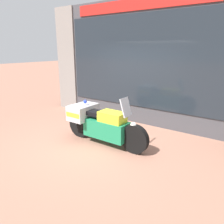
% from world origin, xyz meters
% --- Properties ---
extents(ground_plane, '(60.00, 60.00, 0.00)m').
position_xyz_m(ground_plane, '(0.00, 0.00, 0.00)').
color(ground_plane, '#9E6B56').
extents(shop_building, '(6.82, 0.55, 3.69)m').
position_xyz_m(shop_building, '(-0.41, 2.00, 1.86)').
color(shop_building, '#424247').
rests_on(shop_building, ground).
extents(window_display, '(5.51, 0.30, 1.85)m').
position_xyz_m(window_display, '(0.36, 2.03, 0.45)').
color(window_display, slate).
rests_on(window_display, ground).
extents(paramedic_motorcycle, '(2.33, 0.76, 1.24)m').
position_xyz_m(paramedic_motorcycle, '(0.07, -0.07, 0.53)').
color(paramedic_motorcycle, black).
rests_on(paramedic_motorcycle, ground).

